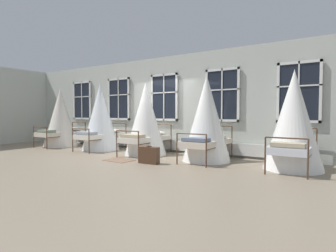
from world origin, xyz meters
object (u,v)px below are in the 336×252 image
(cot_second, at_px, (101,118))
(cot_fifth, at_px, (294,122))
(suitcase_dark, at_px, (149,155))
(cot_first, at_px, (61,119))
(cot_fourth, at_px, (207,120))
(cot_third, at_px, (146,120))

(cot_second, distance_m, cot_fifth, 6.42)
(cot_fifth, relative_size, suitcase_dark, 4.11)
(cot_first, relative_size, cot_second, 0.95)
(cot_first, xyz_separation_m, cot_fourth, (6.39, 0.04, 0.03))
(cot_fifth, bearing_deg, cot_third, 90.63)
(cot_first, height_order, cot_fourth, cot_fourth)
(cot_fourth, bearing_deg, cot_second, 89.62)
(cot_first, bearing_deg, suitcase_dark, -102.86)
(cot_fourth, bearing_deg, suitcase_dark, 138.29)
(cot_fourth, height_order, cot_fifth, cot_fourth)
(cot_third, distance_m, cot_fifth, 4.35)
(cot_fourth, relative_size, suitcase_dark, 4.18)
(cot_first, xyz_separation_m, cot_fifth, (8.60, 0.05, 0.02))
(cot_first, relative_size, cot_fifth, 0.99)
(cot_third, height_order, cot_fifth, cot_fifth)
(cot_third, height_order, cot_fourth, cot_fourth)
(suitcase_dark, bearing_deg, cot_second, 154.61)
(cot_third, bearing_deg, cot_second, 88.41)
(cot_fifth, bearing_deg, suitcase_dark, 111.10)
(cot_third, xyz_separation_m, cot_fifth, (4.35, -0.02, 0.02))
(cot_third, relative_size, cot_fifth, 0.98)
(suitcase_dark, bearing_deg, cot_fourth, 44.68)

